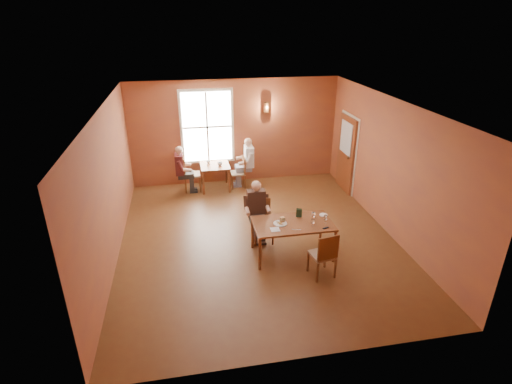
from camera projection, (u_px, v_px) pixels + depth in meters
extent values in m
cube|color=brown|center=(258.00, 238.00, 9.00)|extent=(6.00, 7.00, 0.01)
cube|color=brown|center=(235.00, 132.00, 11.53)|extent=(6.00, 0.04, 3.00)
cube|color=brown|center=(307.00, 274.00, 5.25)|extent=(6.00, 0.04, 3.00)
cube|color=brown|center=(109.00, 187.00, 7.89)|extent=(0.04, 7.00, 3.00)
cube|color=brown|center=(390.00, 167.00, 8.89)|extent=(0.04, 7.00, 3.00)
cube|color=white|center=(258.00, 105.00, 7.77)|extent=(6.00, 7.00, 0.04)
cube|color=white|center=(207.00, 127.00, 11.27)|extent=(1.36, 0.10, 1.96)
cube|color=maroon|center=(346.00, 154.00, 11.13)|extent=(0.12, 1.04, 2.10)
cylinder|color=brown|center=(266.00, 107.00, 11.30)|extent=(0.16, 0.16, 0.28)
cylinder|color=white|center=(280.00, 223.00, 8.03)|extent=(0.34, 0.34, 0.04)
cube|color=tan|center=(282.00, 220.00, 8.08)|extent=(0.10, 0.10, 0.10)
cube|color=#1D3521|center=(299.00, 213.00, 8.27)|extent=(0.13, 0.10, 0.19)
cube|color=silver|center=(296.00, 230.00, 7.82)|extent=(0.19, 0.06, 0.00)
cube|color=white|center=(275.00, 229.00, 7.83)|extent=(0.18, 0.18, 0.01)
cylinder|color=white|center=(323.00, 215.00, 8.38)|extent=(0.22, 0.22, 0.01)
cube|color=black|center=(326.00, 228.00, 7.88)|extent=(0.13, 0.08, 0.02)
imported|color=white|center=(220.00, 164.00, 11.20)|extent=(0.14, 0.14, 0.10)
imported|color=white|center=(208.00, 162.00, 11.35)|extent=(0.12, 0.12, 0.09)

